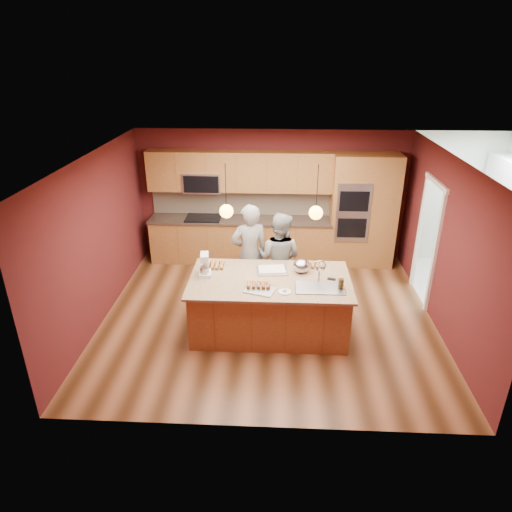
# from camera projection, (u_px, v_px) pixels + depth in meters

# --- Properties ---
(floor) EXTENTS (5.50, 5.50, 0.00)m
(floor) POSITION_uv_depth(u_px,v_px,m) (268.00, 316.00, 7.76)
(floor) COLOR #432511
(floor) RESTS_ON ground
(ceiling) EXTENTS (5.50, 5.50, 0.00)m
(ceiling) POSITION_uv_depth(u_px,v_px,m) (270.00, 157.00, 6.63)
(ceiling) COLOR white
(ceiling) RESTS_ON ground
(wall_back) EXTENTS (5.50, 0.00, 5.50)m
(wall_back) POSITION_uv_depth(u_px,v_px,m) (272.00, 196.00, 9.46)
(wall_back) COLOR #4D1617
(wall_back) RESTS_ON ground
(wall_front) EXTENTS (5.50, 0.00, 5.50)m
(wall_front) POSITION_uv_depth(u_px,v_px,m) (263.00, 333.00, 4.93)
(wall_front) COLOR #4D1617
(wall_front) RESTS_ON ground
(wall_left) EXTENTS (0.00, 5.00, 5.00)m
(wall_left) POSITION_uv_depth(u_px,v_px,m) (98.00, 239.00, 7.32)
(wall_left) COLOR #4D1617
(wall_left) RESTS_ON ground
(wall_right) EXTENTS (0.00, 5.00, 5.00)m
(wall_right) POSITION_uv_depth(u_px,v_px,m) (446.00, 246.00, 7.07)
(wall_right) COLOR #4D1617
(wall_right) RESTS_ON ground
(cabinet_run) EXTENTS (3.74, 0.64, 2.30)m
(cabinet_run) POSITION_uv_depth(u_px,v_px,m) (238.00, 216.00, 9.42)
(cabinet_run) COLOR brown
(cabinet_run) RESTS_ON floor
(oven_column) EXTENTS (1.30, 0.62, 2.30)m
(oven_column) POSITION_uv_depth(u_px,v_px,m) (363.00, 211.00, 9.19)
(oven_column) COLOR brown
(oven_column) RESTS_ON floor
(doorway_trim) EXTENTS (0.08, 1.11, 2.20)m
(doorway_trim) POSITION_uv_depth(u_px,v_px,m) (427.00, 244.00, 7.92)
(doorway_trim) COLOR white
(doorway_trim) RESTS_ON wall_right
(pendant_left) EXTENTS (0.20, 0.20, 0.80)m
(pendant_left) POSITION_uv_depth(u_px,v_px,m) (226.00, 211.00, 6.59)
(pendant_left) COLOR black
(pendant_left) RESTS_ON ceiling
(pendant_right) EXTENTS (0.20, 0.20, 0.80)m
(pendant_right) POSITION_uv_depth(u_px,v_px,m) (316.00, 212.00, 6.53)
(pendant_right) COLOR black
(pendant_right) RESTS_ON ceiling
(island) EXTENTS (2.48, 1.39, 1.29)m
(island) POSITION_uv_depth(u_px,v_px,m) (271.00, 304.00, 7.20)
(island) COLOR brown
(island) RESTS_ON floor
(person_left) EXTENTS (0.75, 0.60, 1.80)m
(person_left) POSITION_uv_depth(u_px,v_px,m) (249.00, 254.00, 7.90)
(person_left) COLOR black
(person_left) RESTS_ON floor
(person_right) EXTENTS (0.97, 0.87, 1.65)m
(person_right) POSITION_uv_depth(u_px,v_px,m) (279.00, 258.00, 7.90)
(person_right) COLOR gray
(person_right) RESTS_ON floor
(stand_mixer) EXTENTS (0.22, 0.28, 0.36)m
(stand_mixer) POSITION_uv_depth(u_px,v_px,m) (205.00, 266.00, 7.08)
(stand_mixer) COLOR white
(stand_mixer) RESTS_ON island
(sheet_cake) EXTENTS (0.52, 0.41, 0.05)m
(sheet_cake) POSITION_uv_depth(u_px,v_px,m) (272.00, 270.00, 7.24)
(sheet_cake) COLOR silver
(sheet_cake) RESTS_ON island
(cooling_rack) EXTENTS (0.50, 0.42, 0.02)m
(cooling_rack) POSITION_uv_depth(u_px,v_px,m) (260.00, 290.00, 6.68)
(cooling_rack) COLOR #A5A6AB
(cooling_rack) RESTS_ON island
(mixing_bowl) EXTENTS (0.26, 0.26, 0.22)m
(mixing_bowl) POSITION_uv_depth(u_px,v_px,m) (301.00, 266.00, 7.19)
(mixing_bowl) COLOR #B2B4BA
(mixing_bowl) RESTS_ON island
(plate) EXTENTS (0.19, 0.19, 0.01)m
(plate) POSITION_uv_depth(u_px,v_px,m) (285.00, 292.00, 6.63)
(plate) COLOR silver
(plate) RESTS_ON island
(tumbler) EXTENTS (0.08, 0.08, 0.16)m
(tumbler) POSITION_uv_depth(u_px,v_px,m) (341.00, 284.00, 6.69)
(tumbler) COLOR #312411
(tumbler) RESTS_ON island
(phone) EXTENTS (0.14, 0.10, 0.01)m
(phone) POSITION_uv_depth(u_px,v_px,m) (331.00, 279.00, 7.00)
(phone) COLOR black
(phone) RESTS_ON island
(cupcakes_left) EXTENTS (0.30, 0.30, 0.07)m
(cupcakes_left) POSITION_uv_depth(u_px,v_px,m) (215.00, 265.00, 7.39)
(cupcakes_left) COLOR #DA8544
(cupcakes_left) RESTS_ON island
(cupcakes_rack) EXTENTS (0.36, 0.22, 0.07)m
(cupcakes_rack) POSITION_uv_depth(u_px,v_px,m) (259.00, 284.00, 6.75)
(cupcakes_rack) COLOR #DA8544
(cupcakes_rack) RESTS_ON island
(cupcakes_right) EXTENTS (0.29, 0.22, 0.06)m
(cupcakes_right) POSITION_uv_depth(u_px,v_px,m) (315.00, 265.00, 7.39)
(cupcakes_right) COLOR #DA8544
(cupcakes_right) RESTS_ON island
(washer) EXTENTS (0.66, 0.68, 0.92)m
(washer) POSITION_uv_depth(u_px,v_px,m) (501.00, 273.00, 8.19)
(washer) COLOR white
(washer) RESTS_ON floor
(dryer) EXTENTS (0.81, 0.82, 1.01)m
(dryer) POSITION_uv_depth(u_px,v_px,m) (487.00, 256.00, 8.75)
(dryer) COLOR white
(dryer) RESTS_ON floor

